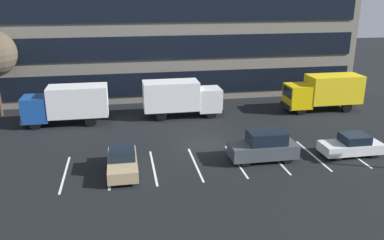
{
  "coord_description": "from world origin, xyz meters",
  "views": [
    {
      "loc": [
        -5.94,
        -27.22,
        11.13
      ],
      "look_at": [
        -0.71,
        1.79,
        1.4
      ],
      "focal_mm": 37.34,
      "sensor_mm": 36.0,
      "label": 1
    }
  ],
  "objects_px": {
    "sedan_tan": "(122,162)",
    "sedan_white": "(352,145)",
    "box_truck_blue": "(67,103)",
    "box_truck_yellow_all": "(324,91)",
    "suv_charcoal": "(264,146)",
    "box_truck_white": "(181,97)"
  },
  "relations": [
    {
      "from": "box_truck_blue",
      "to": "sedan_tan",
      "type": "distance_m",
      "value": 11.45
    },
    {
      "from": "box_truck_yellow_all",
      "to": "sedan_tan",
      "type": "distance_m",
      "value": 21.79
    },
    {
      "from": "box_truck_yellow_all",
      "to": "box_truck_blue",
      "type": "distance_m",
      "value": 23.51
    },
    {
      "from": "sedan_white",
      "to": "sedan_tan",
      "type": "distance_m",
      "value": 15.8
    },
    {
      "from": "box_truck_yellow_all",
      "to": "sedan_tan",
      "type": "relative_size",
      "value": 1.68
    },
    {
      "from": "box_truck_yellow_all",
      "to": "suv_charcoal",
      "type": "bearing_deg",
      "value": -133.49
    },
    {
      "from": "sedan_tan",
      "to": "sedan_white",
      "type": "bearing_deg",
      "value": -0.01
    },
    {
      "from": "box_truck_blue",
      "to": "suv_charcoal",
      "type": "relative_size",
      "value": 1.58
    },
    {
      "from": "box_truck_yellow_all",
      "to": "box_truck_white",
      "type": "bearing_deg",
      "value": 178.13
    },
    {
      "from": "sedan_tan",
      "to": "suv_charcoal",
      "type": "height_order",
      "value": "suv_charcoal"
    },
    {
      "from": "box_truck_white",
      "to": "sedan_white",
      "type": "relative_size",
      "value": 1.68
    },
    {
      "from": "sedan_white",
      "to": "box_truck_yellow_all",
      "type": "bearing_deg",
      "value": 72.46
    },
    {
      "from": "sedan_tan",
      "to": "box_truck_yellow_all",
      "type": "bearing_deg",
      "value": 28.66
    },
    {
      "from": "sedan_white",
      "to": "suv_charcoal",
      "type": "height_order",
      "value": "suv_charcoal"
    },
    {
      "from": "box_truck_yellow_all",
      "to": "sedan_white",
      "type": "height_order",
      "value": "box_truck_yellow_all"
    },
    {
      "from": "box_truck_blue",
      "to": "sedan_tan",
      "type": "relative_size",
      "value": 1.64
    },
    {
      "from": "sedan_tan",
      "to": "suv_charcoal",
      "type": "xyz_separation_m",
      "value": [
        9.45,
        0.27,
        0.25
      ]
    },
    {
      "from": "box_truck_yellow_all",
      "to": "sedan_tan",
      "type": "xyz_separation_m",
      "value": [
        -19.1,
        -10.44,
        -1.17
      ]
    },
    {
      "from": "box_truck_yellow_all",
      "to": "box_truck_blue",
      "type": "bearing_deg",
      "value": 179.83
    },
    {
      "from": "box_truck_yellow_all",
      "to": "box_truck_blue",
      "type": "height_order",
      "value": "box_truck_yellow_all"
    },
    {
      "from": "box_truck_blue",
      "to": "sedan_tan",
      "type": "height_order",
      "value": "box_truck_blue"
    },
    {
      "from": "box_truck_white",
      "to": "box_truck_yellow_all",
      "type": "distance_m",
      "value": 13.7
    }
  ]
}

